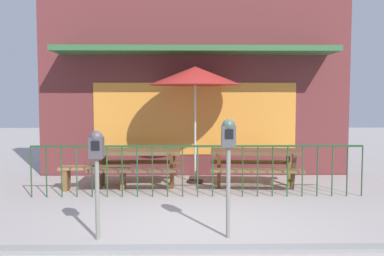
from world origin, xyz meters
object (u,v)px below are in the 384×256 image
picnic_table_right (255,158)px  patio_bench (95,172)px  patio_umbrella (195,76)px  parking_meter_near (228,146)px  picnic_table_left (136,158)px  parking_meter_far (97,156)px

picnic_table_right → patio_bench: bearing=-176.6°
patio_umbrella → patio_bench: size_ratio=1.78×
picnic_table_right → parking_meter_near: size_ratio=1.21×
patio_umbrella → picnic_table_left: bearing=-160.7°
picnic_table_right → parking_meter_far: bearing=-129.0°
patio_bench → parking_meter_far: bearing=-77.3°
picnic_table_right → patio_bench: picnic_table_right is taller
parking_meter_near → picnic_table_right: bearing=74.5°
patio_bench → parking_meter_far: parking_meter_far is taller
parking_meter_far → picnic_table_right: bearing=51.0°
parking_meter_near → patio_umbrella: bearing=95.6°
parking_meter_near → parking_meter_far: bearing=-178.3°
patio_bench → parking_meter_near: bearing=-51.0°
patio_bench → parking_meter_near: (2.38, -2.94, 0.86)m
picnic_table_right → parking_meter_near: 3.30m
parking_meter_near → parking_meter_far: (-1.71, -0.05, -0.11)m
parking_meter_near → parking_meter_far: 1.71m
picnic_table_right → patio_umbrella: (-1.22, 0.48, 1.69)m
picnic_table_right → patio_umbrella: size_ratio=0.75×
patio_umbrella → parking_meter_far: patio_umbrella is taller
parking_meter_far → patio_umbrella: bearing=69.7°
patio_bench → parking_meter_far: (0.67, -2.99, 0.75)m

